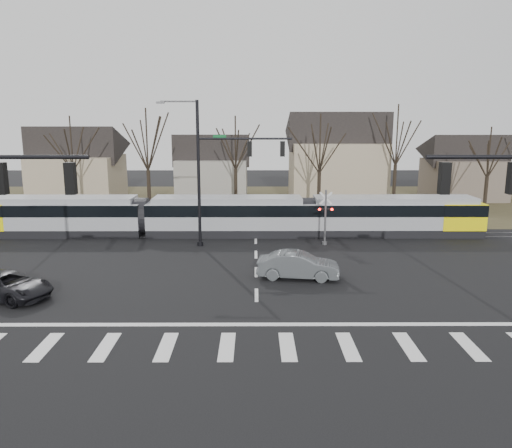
{
  "coord_description": "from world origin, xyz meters",
  "views": [
    {
      "loc": [
        -0.12,
        -22.35,
        8.71
      ],
      "look_at": [
        0.0,
        9.0,
        2.3
      ],
      "focal_mm": 35.0,
      "sensor_mm": 36.0,
      "label": 1
    }
  ],
  "objects_px": {
    "sedan": "(298,265)",
    "rail_crossing_signal": "(325,219)",
    "tram": "(226,214)",
    "suv": "(7,285)"
  },
  "relations": [
    {
      "from": "tram",
      "to": "suv",
      "type": "relative_size",
      "value": 7.53
    },
    {
      "from": "tram",
      "to": "rail_crossing_signal",
      "type": "xyz_separation_m",
      "value": [
        7.35,
        -3.21,
        0.24
      ]
    },
    {
      "from": "tram",
      "to": "sedan",
      "type": "xyz_separation_m",
      "value": [
        4.73,
        -11.16,
        -0.89
      ]
    },
    {
      "from": "tram",
      "to": "rail_crossing_signal",
      "type": "distance_m",
      "value": 8.02
    },
    {
      "from": "sedan",
      "to": "rail_crossing_signal",
      "type": "bearing_deg",
      "value": -10.39
    },
    {
      "from": "sedan",
      "to": "rail_crossing_signal",
      "type": "height_order",
      "value": "rail_crossing_signal"
    },
    {
      "from": "rail_crossing_signal",
      "to": "sedan",
      "type": "bearing_deg",
      "value": -108.25
    },
    {
      "from": "tram",
      "to": "sedan",
      "type": "bearing_deg",
      "value": -67.05
    },
    {
      "from": "suv",
      "to": "rail_crossing_signal",
      "type": "height_order",
      "value": "rail_crossing_signal"
    },
    {
      "from": "tram",
      "to": "rail_crossing_signal",
      "type": "relative_size",
      "value": 9.99
    }
  ]
}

